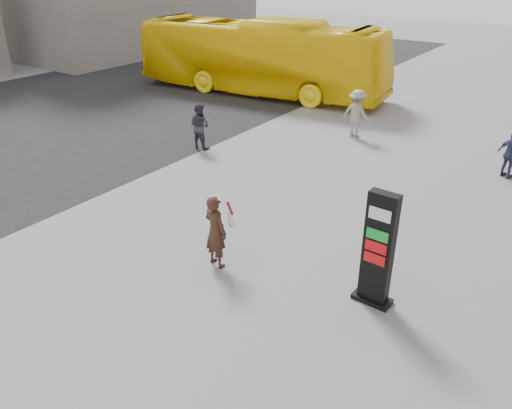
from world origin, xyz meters
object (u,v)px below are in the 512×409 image
Objects in this scene: pedestrian_a at (200,126)px; pedestrian_c at (511,155)px; pedestrian_b at (357,113)px; info_pylon at (378,250)px; bus at (260,57)px; woman at (216,230)px.

pedestrian_c is at bearing -163.54° from pedestrian_a.
pedestrian_b reaches higher than pedestrian_a.
info_pylon is at bearing 147.59° from pedestrian_a.
bus is at bearing -20.07° from pedestrian_b.
pedestrian_b is (3.97, 4.38, 0.08)m from pedestrian_a.
bus is 7.75× the size of pedestrian_a.
info_pylon is at bearing -156.72° from woman.
info_pylon reaches higher than pedestrian_c.
info_pylon is at bearing -143.71° from bus.
woman is 15.61m from bus.
woman is 1.13× the size of pedestrian_c.
pedestrian_b is at bearing -71.88° from woman.
bus reaches higher than info_pylon.
bus is 8.40× the size of pedestrian_c.
bus is at bearing 5.17° from pedestrian_c.
woman reaches higher than pedestrian_a.
pedestrian_b is (-1.30, 9.89, 0.02)m from woman.
pedestrian_a is 10.14m from pedestrian_c.
bus is at bearing -73.66° from pedestrian_a.
info_pylon is 1.41× the size of woman.
pedestrian_b reaches higher than pedestrian_c.
pedestrian_a is at bearing 153.97° from info_pylon.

